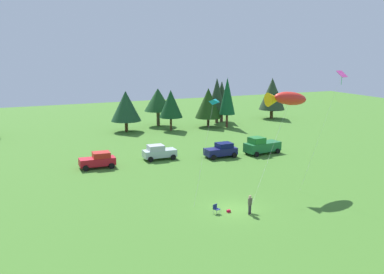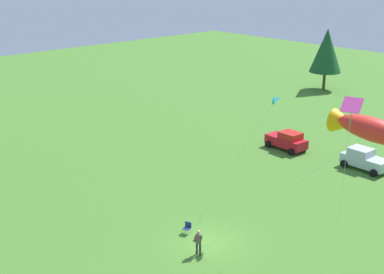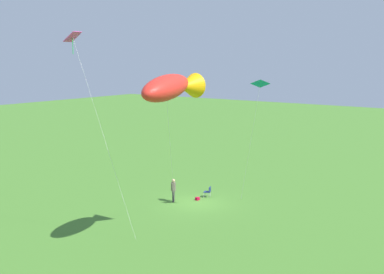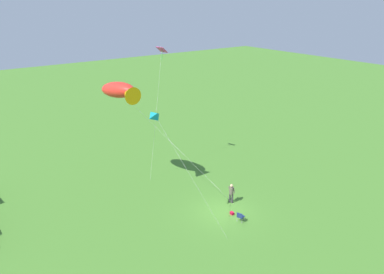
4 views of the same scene
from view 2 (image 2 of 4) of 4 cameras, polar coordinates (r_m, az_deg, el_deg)
The scene contains 9 objects.
ground_plane at distance 36.72m, azimuth 1.74°, elevation -11.15°, with size 160.00×160.00×0.00m, color #427628.
person_kite_flyer at distance 34.82m, azimuth 0.70°, elevation -10.98°, with size 0.57×0.47×1.74m.
folding_chair at distance 37.56m, azimuth -0.50°, elevation -9.57°, with size 0.61×0.61×0.82m.
backpack_on_grass at distance 36.88m, azimuth 0.50°, elevation -10.80°, with size 0.32×0.22×0.22m, color red.
car_red_sedan at distance 54.17m, azimuth 10.11°, elevation -0.36°, with size 4.27×2.36×1.89m.
car_silver_compact at distance 50.83m, azimuth 17.87°, elevation -2.25°, with size 4.25×2.31×1.89m.
kite_large_fish at distance 31.70m, azimuth 18.19°, elevation 0.90°, with size 10.63×7.14×10.00m.
kite_diamond_rainbow at distance 25.66m, azimuth 16.60°, elevation 2.45°, with size 2.40×3.33×12.10m.
kite_delta_teal at distance 36.78m, azimuth 8.60°, elevation 3.89°, with size 4.08×3.99×9.37m.
Camera 2 is at (22.78, -22.39, 18.10)m, focal length 50.00 mm.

